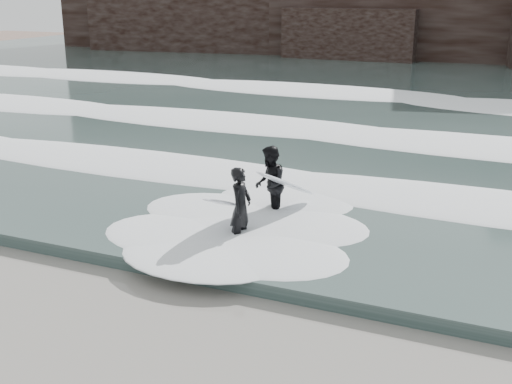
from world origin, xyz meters
TOP-DOWN VIEW (x-y plane):
  - ground at (0.00, 0.00)m, footprint 120.00×120.00m
  - sea at (0.00, 29.00)m, footprint 90.00×52.00m
  - foam_near at (0.00, 9.00)m, footprint 60.00×3.20m
  - foam_mid at (0.00, 16.00)m, footprint 60.00×4.00m
  - foam_far at (0.00, 25.00)m, footprint 60.00×4.80m
  - surfer_left at (-0.45, 5.18)m, footprint 0.91×1.96m
  - surfer_right at (-0.36, 6.91)m, footprint 1.56×2.09m

SIDE VIEW (x-z plane):
  - ground at x=0.00m, z-range 0.00..0.00m
  - sea at x=0.00m, z-range 0.00..0.30m
  - foam_near at x=0.00m, z-range 0.30..0.50m
  - foam_mid at x=0.00m, z-range 0.30..0.54m
  - foam_far at x=0.00m, z-range 0.30..0.60m
  - surfer_left at x=-0.45m, z-range 0.01..1.81m
  - surfer_right at x=-0.36m, z-range 0.01..1.89m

